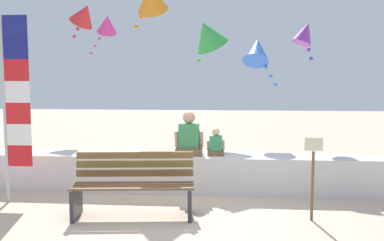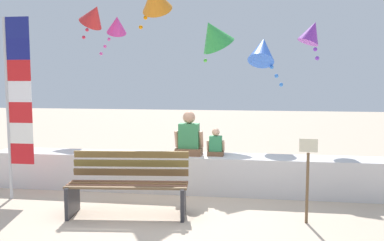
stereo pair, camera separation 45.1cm
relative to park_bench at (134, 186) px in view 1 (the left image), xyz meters
The scene contains 12 objects.
ground_plane 0.70m from the park_bench, ahead, with size 40.00×40.00×0.00m, color #C5AE95.
seawall_ledge 1.46m from the park_bench, 67.78° to the left, with size 6.80×0.63×0.64m, color silver.
park_bench is the anchor object (origin of this frame).
person_adult 1.60m from the park_bench, 63.51° to the left, with size 0.50×0.36×0.76m.
person_child 1.81m from the park_bench, 49.95° to the left, with size 0.31×0.23×0.47m.
flag_banner 2.38m from the park_bench, 166.72° to the left, with size 0.44×0.05×2.92m.
kite_red 5.35m from the park_bench, 117.26° to the left, with size 0.93×0.87×0.94m.
kite_purple 4.94m from the park_bench, 46.90° to the left, with size 0.66×0.62×0.86m.
kite_green 4.15m from the park_bench, 74.10° to the left, with size 1.15×1.14×1.01m.
kite_blue 4.23m from the park_bench, 57.98° to the left, with size 0.78×0.85×1.14m.
kite_magenta 5.53m from the park_bench, 110.17° to the left, with size 0.76×0.79×1.07m.
sign_post 2.51m from the park_bench, ahead, with size 0.24×0.05×1.16m.
Camera 1 is at (0.75, -5.73, 1.95)m, focal length 38.41 mm.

